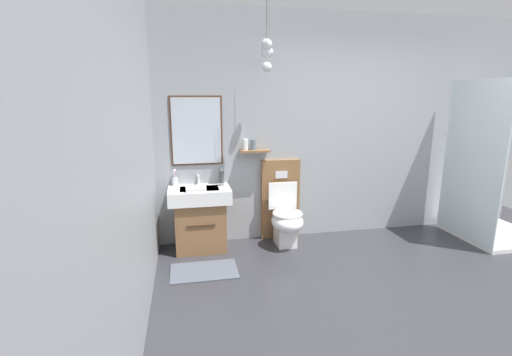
{
  "coord_description": "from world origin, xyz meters",
  "views": [
    {
      "loc": [
        -2.02,
        -2.26,
        1.75
      ],
      "look_at": [
        -1.24,
        1.64,
        0.85
      ],
      "focal_mm": 25.36,
      "sensor_mm": 36.0,
      "label": 1
    }
  ],
  "objects_px": {
    "toilet": "(284,213)",
    "toothbrush_cup": "(175,181)",
    "vanity_sink_left": "(200,216)",
    "folded_hand_towel": "(196,189)",
    "soap_dispenser": "(222,177)",
    "shower_tray": "(487,208)"
  },
  "relations": [
    {
      "from": "vanity_sink_left",
      "to": "shower_tray",
      "type": "distance_m",
      "value": 3.55
    },
    {
      "from": "soap_dispenser",
      "to": "folded_hand_towel",
      "type": "bearing_deg",
      "value": -135.39
    },
    {
      "from": "folded_hand_towel",
      "to": "toothbrush_cup",
      "type": "bearing_deg",
      "value": 126.9
    },
    {
      "from": "soap_dispenser",
      "to": "folded_hand_towel",
      "type": "height_order",
      "value": "soap_dispenser"
    },
    {
      "from": "toilet",
      "to": "toothbrush_cup",
      "type": "xyz_separation_m",
      "value": [
        -1.27,
        0.16,
        0.42
      ]
    },
    {
      "from": "soap_dispenser",
      "to": "shower_tray",
      "type": "distance_m",
      "value": 3.32
    },
    {
      "from": "vanity_sink_left",
      "to": "soap_dispenser",
      "type": "relative_size",
      "value": 4.19
    },
    {
      "from": "vanity_sink_left",
      "to": "toilet",
      "type": "bearing_deg",
      "value": 0.12
    },
    {
      "from": "folded_hand_towel",
      "to": "toilet",
      "type": "bearing_deg",
      "value": 7.86
    },
    {
      "from": "vanity_sink_left",
      "to": "folded_hand_towel",
      "type": "bearing_deg",
      "value": -105.74
    },
    {
      "from": "toilet",
      "to": "folded_hand_towel",
      "type": "height_order",
      "value": "toilet"
    },
    {
      "from": "folded_hand_towel",
      "to": "shower_tray",
      "type": "relative_size",
      "value": 0.11
    },
    {
      "from": "toilet",
      "to": "soap_dispenser",
      "type": "xyz_separation_m",
      "value": [
        -0.72,
        0.17,
        0.44
      ]
    },
    {
      "from": "soap_dispenser",
      "to": "folded_hand_towel",
      "type": "distance_m",
      "value": 0.45
    },
    {
      "from": "vanity_sink_left",
      "to": "folded_hand_towel",
      "type": "xyz_separation_m",
      "value": [
        -0.04,
        -0.14,
        0.36
      ]
    },
    {
      "from": "shower_tray",
      "to": "folded_hand_towel",
      "type": "bearing_deg",
      "value": 176.45
    },
    {
      "from": "shower_tray",
      "to": "toothbrush_cup",
      "type": "bearing_deg",
      "value": 172.11
    },
    {
      "from": "toothbrush_cup",
      "to": "folded_hand_towel",
      "type": "bearing_deg",
      "value": -53.1
    },
    {
      "from": "toilet",
      "to": "toothbrush_cup",
      "type": "height_order",
      "value": "toilet"
    },
    {
      "from": "vanity_sink_left",
      "to": "folded_hand_towel",
      "type": "height_order",
      "value": "folded_hand_towel"
    },
    {
      "from": "vanity_sink_left",
      "to": "toothbrush_cup",
      "type": "xyz_separation_m",
      "value": [
        -0.27,
        0.16,
        0.4
      ]
    },
    {
      "from": "toilet",
      "to": "shower_tray",
      "type": "height_order",
      "value": "shower_tray"
    }
  ]
}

